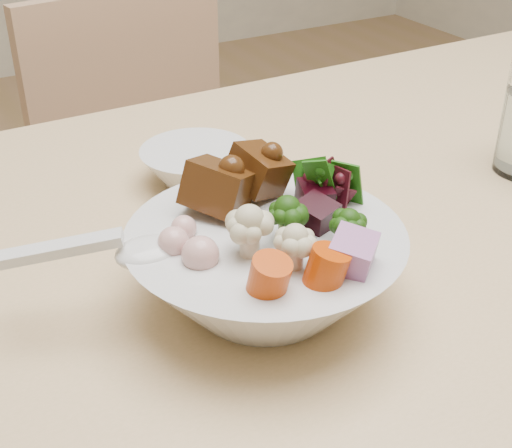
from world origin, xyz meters
The scene contains 4 objects.
chair_far centered at (-0.15, 0.51, 0.51)m, with size 0.48×0.48×0.91m.
food_bowl centered at (-0.35, -0.21, 0.86)m, with size 0.24×0.24×0.13m.
soup_spoon centered at (-0.46, -0.18, 0.89)m, with size 0.15×0.09×0.03m.
side_bowl centered at (-0.30, 0.03, 0.84)m, with size 0.13×0.13×0.04m, color silver, non-canonical shape.
Camera 1 is at (-0.61, -0.65, 1.20)m, focal length 50.00 mm.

